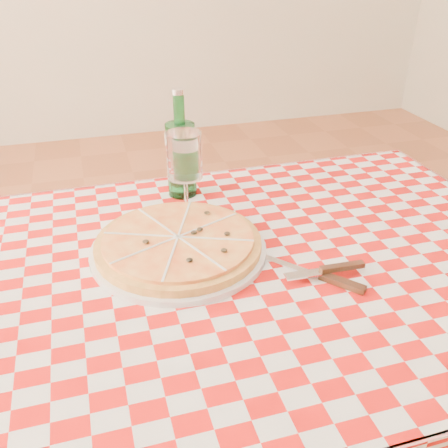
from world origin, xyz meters
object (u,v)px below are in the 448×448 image
object	(u,v)px
pizza_plate	(178,243)
wine_glass	(185,176)
water_bottle	(181,144)
dining_table	(241,302)

from	to	relation	value
pizza_plate	wine_glass	xyz separation A→B (m)	(0.05, 0.15, 0.08)
pizza_plate	water_bottle	size ratio (longest dim) A/B	1.36
dining_table	water_bottle	xyz separation A→B (m)	(-0.05, 0.34, 0.23)
water_bottle	pizza_plate	bearing A→B (deg)	-103.87
pizza_plate	wine_glass	world-z (taller)	wine_glass
pizza_plate	water_bottle	bearing A→B (deg)	76.13
dining_table	pizza_plate	xyz separation A→B (m)	(-0.11, 0.07, 0.12)
dining_table	wine_glass	size ratio (longest dim) A/B	5.97
dining_table	water_bottle	size ratio (longest dim) A/B	4.51
water_bottle	wine_glass	bearing A→B (deg)	-97.37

